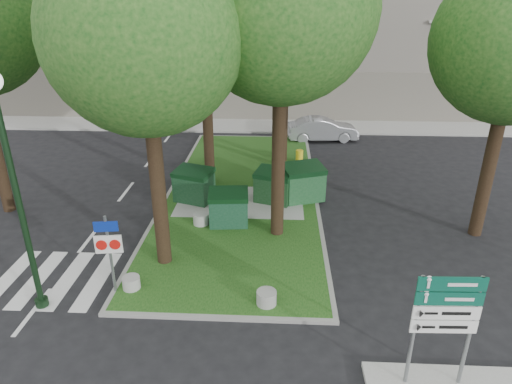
# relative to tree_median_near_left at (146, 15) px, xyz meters

# --- Properties ---
(ground) EXTENTS (120.00, 120.00, 0.00)m
(ground) POSITION_rel_tree_median_near_left_xyz_m (1.41, -2.56, -7.32)
(ground) COLOR black
(ground) RESTS_ON ground
(median_island) EXTENTS (6.00, 16.00, 0.12)m
(median_island) POSITION_rel_tree_median_near_left_xyz_m (1.91, 5.44, -7.26)
(median_island) COLOR #164313
(median_island) RESTS_ON ground
(median_kerb) EXTENTS (6.30, 16.30, 0.10)m
(median_kerb) POSITION_rel_tree_median_near_left_xyz_m (1.91, 5.44, -7.27)
(median_kerb) COLOR gray
(median_kerb) RESTS_ON ground
(building_sidewalk) EXTENTS (42.00, 3.00, 0.12)m
(building_sidewalk) POSITION_rel_tree_median_near_left_xyz_m (1.41, 15.94, -7.26)
(building_sidewalk) COLOR #999993
(building_sidewalk) RESTS_ON ground
(zebra_crossing) EXTENTS (5.00, 3.00, 0.01)m
(zebra_crossing) POSITION_rel_tree_median_near_left_xyz_m (-2.34, -1.06, -7.31)
(zebra_crossing) COLOR silver
(zebra_crossing) RESTS_ON ground
(tree_median_near_left) EXTENTS (5.20, 5.20, 10.53)m
(tree_median_near_left) POSITION_rel_tree_median_near_left_xyz_m (0.00, 0.00, 0.00)
(tree_median_near_left) COLOR black
(tree_median_near_left) RESTS_ON ground
(tree_median_mid) EXTENTS (4.80, 4.80, 9.99)m
(tree_median_mid) POSITION_rel_tree_median_near_left_xyz_m (0.50, 6.50, -0.34)
(tree_median_mid) COLOR black
(tree_median_mid) RESTS_ON ground
(dumpster_a) EXTENTS (1.75, 1.48, 1.38)m
(dumpster_a) POSITION_rel_tree_median_near_left_xyz_m (0.06, 4.45, -6.54)
(dumpster_a) COLOR #0E3418
(dumpster_a) RESTS_ON median_island
(dumpster_b) EXTENTS (1.49, 1.10, 1.31)m
(dumpster_b) POSITION_rel_tree_median_near_left_xyz_m (1.66, 2.52, -6.57)
(dumpster_b) COLOR #113B24
(dumpster_b) RESTS_ON median_island
(dumpster_c) EXTENTS (1.72, 1.44, 1.36)m
(dumpster_c) POSITION_rel_tree_median_near_left_xyz_m (3.26, 4.56, -6.55)
(dumpster_c) COLOR black
(dumpster_c) RESTS_ON median_island
(dumpster_d) EXTENTS (1.90, 1.62, 1.50)m
(dumpster_d) POSITION_rel_tree_median_near_left_xyz_m (4.41, 4.80, -6.48)
(dumpster_d) COLOR #164922
(dumpster_d) RESTS_ON median_island
(bollard_left) EXTENTS (0.50, 0.50, 0.36)m
(bollard_left) POSITION_rel_tree_median_near_left_xyz_m (-0.69, -1.54, -7.02)
(bollard_left) COLOR #A4A39F
(bollard_left) RESTS_ON median_island
(bollard_right) EXTENTS (0.54, 0.54, 0.39)m
(bollard_right) POSITION_rel_tree_median_near_left_xyz_m (3.17, -2.06, -7.00)
(bollard_right) COLOR gray
(bollard_right) RESTS_ON median_island
(bollard_mid) EXTENTS (0.56, 0.56, 0.40)m
(bollard_mid) POSITION_rel_tree_median_near_left_xyz_m (0.65, 2.44, -7.00)
(bollard_mid) COLOR #AEAFA9
(bollard_mid) RESTS_ON median_island
(litter_bin) EXTENTS (0.36, 0.36, 0.62)m
(litter_bin) POSITION_rel_tree_median_near_left_xyz_m (4.44, 9.16, -6.88)
(litter_bin) COLOR yellow
(litter_bin) RESTS_ON median_island
(street_lamp) EXTENTS (0.50, 0.50, 6.32)m
(street_lamp) POSITION_rel_tree_median_near_left_xyz_m (-2.95, -2.31, -3.35)
(street_lamp) COLOR black
(street_lamp) RESTS_ON ground
(traffic_sign_pole) EXTENTS (0.74, 0.14, 2.46)m
(traffic_sign_pole) POSITION_rel_tree_median_near_left_xyz_m (-1.12, -1.66, -5.74)
(traffic_sign_pole) COLOR slate
(traffic_sign_pole) RESTS_ON ground
(directional_sign) EXTENTS (1.36, 0.12, 2.71)m
(directional_sign) POSITION_rel_tree_median_near_left_xyz_m (6.83, -4.56, -5.40)
(directional_sign) COLOR slate
(directional_sign) RESTS_ON sidewalk_corner
(car_white) EXTENTS (3.91, 1.65, 1.32)m
(car_white) POSITION_rel_tree_median_near_left_xyz_m (-4.05, 16.69, -6.66)
(car_white) COLOR silver
(car_white) RESTS_ON ground
(car_silver) EXTENTS (4.11, 1.81, 1.31)m
(car_silver) POSITION_rel_tree_median_near_left_xyz_m (5.88, 13.28, -6.66)
(car_silver) COLOR #999BA0
(car_silver) RESTS_ON ground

